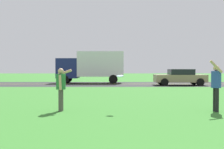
% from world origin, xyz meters
% --- Properties ---
extents(ground_plane, '(120.00, 120.00, 0.00)m').
position_xyz_m(ground_plane, '(0.00, 11.82, 0.00)').
color(ground_plane, '#387A2D').
extents(highway_strip, '(120.00, 7.30, 0.01)m').
position_xyz_m(highway_strip, '(0.00, 23.63, 0.00)').
color(highway_strip, '#2D2D30').
rests_on(highway_strip, ground).
extents(highway_center_stripe, '(120.00, 0.16, 0.00)m').
position_xyz_m(highway_center_stripe, '(0.00, 23.63, 0.01)').
color(highway_center_stripe, yellow).
rests_on(highway_center_stripe, ground).
extents(person_thrower_green_shirt, '(0.54, 0.49, 1.55)m').
position_xyz_m(person_thrower_green_shirt, '(-3.54, 8.17, 0.92)').
color(person_thrower_green_shirt, '#287038').
rests_on(person_thrower_green_shirt, ground).
extents(person_catcher_blue_shirt, '(0.49, 0.49, 1.84)m').
position_xyz_m(person_catcher_blue_shirt, '(2.02, 8.07, 1.00)').
color(person_catcher_blue_shirt, '#2D4C9E').
rests_on(person_catcher_blue_shirt, ground).
extents(frisbee_pale_blue, '(0.25, 0.25, 0.08)m').
position_xyz_m(frisbee_pale_blue, '(-1.41, 8.10, 1.27)').
color(frisbee_pale_blue, '#ADD6E5').
extents(car_tan_center_left, '(4.50, 2.00, 1.45)m').
position_xyz_m(car_tan_center_left, '(4.43, 21.99, 0.74)').
color(car_tan_center_left, '#937F60').
rests_on(car_tan_center_left, ground).
extents(box_truck_navy, '(6.70, 2.46, 3.20)m').
position_xyz_m(box_truck_navy, '(-3.76, 25.27, 1.80)').
color(box_truck_navy, navy).
rests_on(box_truck_navy, ground).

